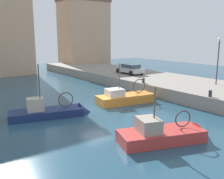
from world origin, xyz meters
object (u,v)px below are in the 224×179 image
object	(u,v)px
fishing_boat_navy	(52,115)
mooring_bollard_mid	(143,81)
fishing_boat_red	(166,139)
fishing_boat_orange	(128,101)
parked_car_silver	(130,69)
quay_streetlamp	(219,53)
mooring_bollard_south	(210,94)

from	to	relation	value
fishing_boat_navy	mooring_bollard_mid	xyz separation A→B (m)	(11.22, 1.58, 1.36)
fishing_boat_red	fishing_boat_navy	world-z (taller)	fishing_boat_navy
fishing_boat_orange	parked_car_silver	bearing A→B (deg)	48.91
fishing_boat_navy	quay_streetlamp	size ratio (longest dim) A/B	1.36
fishing_boat_navy	parked_car_silver	xyz separation A→B (m)	(14.57, 7.79, 1.77)
parked_car_silver	quay_streetlamp	world-z (taller)	quay_streetlamp
fishing_boat_red	fishing_boat_orange	world-z (taller)	fishing_boat_orange
fishing_boat_red	fishing_boat_navy	distance (m)	9.28
fishing_boat_red	mooring_bollard_south	world-z (taller)	fishing_boat_red
fishing_boat_red	mooring_bollard_mid	size ratio (longest dim) A/B	11.12
fishing_boat_red	mooring_bollard_mid	world-z (taller)	fishing_boat_red
fishing_boat_orange	mooring_bollard_mid	bearing A→B (deg)	26.93
quay_streetlamp	mooring_bollard_mid	bearing A→B (deg)	138.20
fishing_boat_red	parked_car_silver	world-z (taller)	fishing_boat_red
fishing_boat_navy	mooring_bollard_south	xyz separation A→B (m)	(11.22, -6.42, 1.36)
fishing_boat_red	fishing_boat_orange	distance (m)	9.20
fishing_boat_navy	parked_car_silver	bearing A→B (deg)	28.12
parked_car_silver	mooring_bollard_mid	bearing A→B (deg)	-118.38
parked_car_silver	mooring_bollard_south	bearing A→B (deg)	-103.28
fishing_boat_red	quay_streetlamp	world-z (taller)	quay_streetlamp
fishing_boat_orange	mooring_bollard_mid	xyz separation A→B (m)	(3.70, 1.88, 1.36)
parked_car_silver	mooring_bollard_mid	distance (m)	7.07
fishing_boat_orange	fishing_boat_red	bearing A→B (deg)	-115.77
fishing_boat_navy	parked_car_silver	world-z (taller)	fishing_boat_navy
fishing_boat_orange	mooring_bollard_south	world-z (taller)	fishing_boat_orange
fishing_boat_orange	mooring_bollard_south	size ratio (longest dim) A/B	11.65
fishing_boat_red	quay_streetlamp	size ratio (longest dim) A/B	1.27
mooring_bollard_south	quay_streetlamp	world-z (taller)	quay_streetlamp
fishing_boat_navy	mooring_bollard_south	size ratio (longest dim) A/B	11.93
fishing_boat_orange	parked_car_silver	world-z (taller)	fishing_boat_orange
fishing_boat_red	fishing_boat_orange	bearing A→B (deg)	64.23
fishing_boat_red	parked_car_silver	distance (m)	19.83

